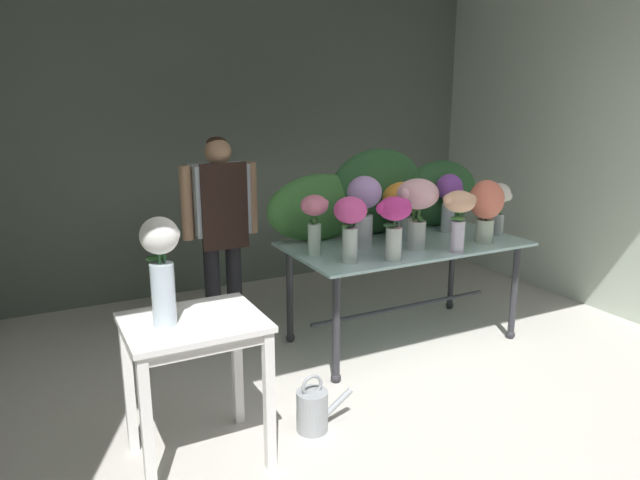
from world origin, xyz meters
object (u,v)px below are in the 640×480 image
vase_sunset_stock (403,203)px  watering_can (313,410)px  vase_coral_hydrangea (487,205)px  display_table_glass (404,258)px  vase_fuchsia_tulips (351,221)px  vase_peach_snapdragons (459,211)px  vase_white_roses_tall (162,264)px  vase_violet_anemones (449,196)px  vase_ivory_carnations (499,203)px  vase_lilac_lilies (364,204)px  vase_magenta_roses (395,219)px  vase_blush_freesia (417,203)px  vase_rosy_ranunculus (314,217)px  florist (221,216)px  side_table_white (194,341)px

vase_sunset_stock → watering_can: 1.78m
vase_coral_hydrangea → display_table_glass: bearing=153.5°
vase_fuchsia_tulips → watering_can: size_ratio=1.25×
display_table_glass → vase_peach_snapdragons: vase_peach_snapdragons is taller
vase_white_roses_tall → watering_can: (0.78, -0.03, -0.96)m
vase_violet_anemones → vase_ivory_carnations: bearing=-43.2°
watering_can → vase_lilac_lilies: bearing=45.1°
vase_magenta_roses → watering_can: 1.33m
vase_lilac_lilies → watering_can: (-0.82, -0.82, -0.98)m
vase_magenta_roses → vase_blush_freesia: size_ratio=0.85×
vase_sunset_stock → vase_blush_freesia: 0.31m
vase_rosy_ranunculus → vase_peach_snapdragons: bearing=-23.1°
vase_lilac_lilies → vase_sunset_stock: vase_lilac_lilies is taller
vase_peach_snapdragons → vase_ivory_carnations: vase_peach_snapdragons is taller
vase_rosy_ranunculus → florist: bearing=120.0°
vase_coral_hydrangea → vase_blush_freesia: bearing=172.5°
vase_violet_anemones → vase_coral_hydrangea: bearing=-87.7°
vase_sunset_stock → watering_can: (-1.22, -0.91, -0.93)m
side_table_white → vase_fuchsia_tulips: (1.19, 0.51, 0.40)m
vase_lilac_lilies → vase_peach_snapdragons: bearing=-37.9°
vase_fuchsia_tulips → vase_white_roses_tall: bearing=-159.0°
vase_magenta_roses → vase_peach_snapdragons: bearing=-4.2°
vase_magenta_roses → vase_blush_freesia: bearing=28.2°
display_table_glass → vase_rosy_ranunculus: 0.84m
watering_can → florist: bearing=90.3°
side_table_white → vase_blush_freesia: bearing=18.2°
vase_lilac_lilies → watering_can: size_ratio=1.47×
vase_sunset_stock → vase_blush_freesia: (-0.09, -0.30, 0.06)m
vase_sunset_stock → vase_ivory_carnations: bearing=-16.9°
vase_lilac_lilies → vase_ivory_carnations: bearing=-6.8°
vase_rosy_ranunculus → vase_magenta_roses: bearing=-40.9°
vase_sunset_stock → vase_peach_snapdragons: 0.51m
vase_lilac_lilies → vase_white_roses_tall: size_ratio=0.98×
vase_violet_anemones → vase_blush_freesia: (-0.56, -0.33, 0.04)m
side_table_white → vase_violet_anemones: 2.53m
vase_sunset_stock → vase_peach_snapdragons: vase_sunset_stock is taller
display_table_glass → side_table_white: same height
vase_violet_anemones → vase_blush_freesia: bearing=-149.2°
display_table_glass → vase_coral_hydrangea: size_ratio=3.76×
florist → vase_white_roses_tall: (-0.77, -1.51, 0.13)m
florist → vase_blush_freesia: 1.48m
florist → vase_peach_snapdragons: bearing=-40.0°
vase_fuchsia_tulips → vase_coral_hydrangea: 1.15m
florist → vase_violet_anemones: (1.69, -0.60, 0.11)m
watering_can → vase_fuchsia_tulips: bearing=44.7°
vase_blush_freesia → vase_white_roses_tall: bearing=-163.0°
vase_lilac_lilies → vase_peach_snapdragons: 0.66m
vase_fuchsia_tulips → vase_blush_freesia: size_ratio=0.87×
vase_magenta_roses → vase_fuchsia_tulips: bearing=162.9°
vase_fuchsia_tulips → watering_can: bearing=-135.3°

